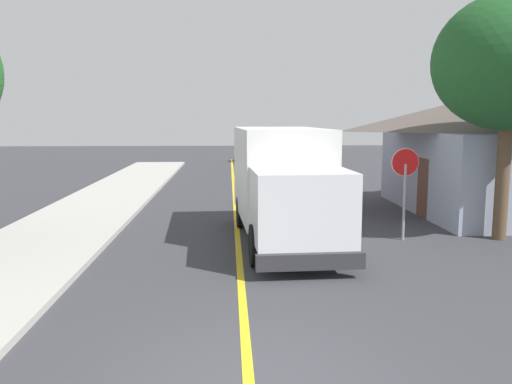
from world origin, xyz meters
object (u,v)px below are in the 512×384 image
at_px(parked_car_mid, 281,170).
at_px(parked_car_far, 271,159).
at_px(box_truck, 284,179).
at_px(street_tree_far_side, 510,63).
at_px(parked_car_near, 297,186).
at_px(parked_car_furthest, 254,152).
at_px(stop_sign, 405,176).

distance_m(parked_car_mid, parked_car_far, 7.23).
relative_size(parked_car_mid, parked_car_far, 1.00).
xyz_separation_m(box_truck, parked_car_far, (1.21, 19.99, -0.97)).
bearing_deg(parked_car_far, street_tree_far_side, -75.89).
relative_size(parked_car_near, parked_car_furthest, 1.00).
distance_m(parked_car_near, stop_sign, 6.68).
bearing_deg(parked_car_near, parked_car_far, 89.85).
xyz_separation_m(box_truck, street_tree_far_side, (6.28, -0.19, 3.26)).
xyz_separation_m(parked_car_near, parked_car_far, (0.04, 13.92, 0.00)).
xyz_separation_m(parked_car_mid, parked_car_furthest, (-0.77, 14.22, 0.00)).
bearing_deg(parked_car_far, parked_car_furthest, 96.48).
relative_size(box_truck, parked_car_far, 1.66).
distance_m(stop_sign, street_tree_far_side, 4.25).
distance_m(parked_car_mid, stop_sign, 13.12).
distance_m(parked_car_near, street_tree_far_side, 9.12).
xyz_separation_m(parked_car_furthest, street_tree_far_side, (5.87, -27.16, 4.24)).
xyz_separation_m(parked_car_near, parked_car_furthest, (-0.76, 20.91, 0.00)).
relative_size(parked_car_near, parked_car_far, 1.01).
distance_m(parked_car_mid, parked_car_furthest, 14.24).
relative_size(parked_car_near, street_tree_far_side, 0.64).
bearing_deg(street_tree_far_side, box_truck, 178.27).
height_order(box_truck, parked_car_mid, box_truck).
bearing_deg(parked_car_furthest, parked_car_far, -83.52).
bearing_deg(parked_car_near, street_tree_far_side, -50.76).
bearing_deg(parked_car_near, parked_car_mid, 89.89).
distance_m(box_truck, parked_car_near, 6.25).
bearing_deg(stop_sign, parked_car_furthest, 96.40).
xyz_separation_m(parked_car_furthest, stop_sign, (3.04, -27.10, 1.06)).
bearing_deg(street_tree_far_side, parked_car_furthest, 102.19).
xyz_separation_m(box_truck, stop_sign, (3.46, -0.13, 0.09)).
distance_m(parked_car_far, street_tree_far_side, 21.23).
relative_size(parked_car_far, stop_sign, 1.66).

